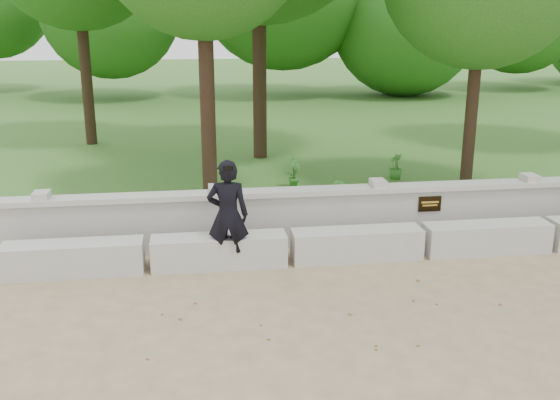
% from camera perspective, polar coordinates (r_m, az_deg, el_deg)
% --- Properties ---
extents(ground, '(80.00, 80.00, 0.00)m').
position_cam_1_polar(ground, '(7.96, 17.64, -9.75)').
color(ground, tan).
rests_on(ground, ground).
extents(lawn, '(40.00, 22.00, 0.25)m').
position_cam_1_polar(lawn, '(20.92, 1.17, 7.25)').
color(lawn, '#316823').
rests_on(lawn, ground).
extents(concrete_bench, '(11.90, 0.45, 0.45)m').
position_cam_1_polar(concrete_bench, '(9.48, 12.90, -3.67)').
color(concrete_bench, beige).
rests_on(concrete_bench, ground).
extents(parapet_wall, '(12.50, 0.35, 0.90)m').
position_cam_1_polar(parapet_wall, '(10.02, 11.59, -1.05)').
color(parapet_wall, '#B1AFA7').
rests_on(parapet_wall, ground).
extents(man_main, '(0.61, 0.55, 1.57)m').
position_cam_1_polar(man_main, '(8.61, -4.79, -1.39)').
color(man_main, black).
rests_on(man_main, ground).
extents(shrub_a, '(0.41, 0.38, 0.65)m').
position_cam_1_polar(shrub_a, '(11.98, 1.24, 2.66)').
color(shrub_a, '#347227').
rests_on(shrub_a, lawn).
extents(shrub_b, '(0.35, 0.38, 0.56)m').
position_cam_1_polar(shrub_b, '(10.38, 5.29, 0.19)').
color(shrub_b, '#347227').
rests_on(shrub_b, lawn).
extents(shrub_d, '(0.32, 0.34, 0.52)m').
position_cam_1_polar(shrub_d, '(12.87, 10.53, 3.04)').
color(shrub_d, '#347227').
rests_on(shrub_d, lawn).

